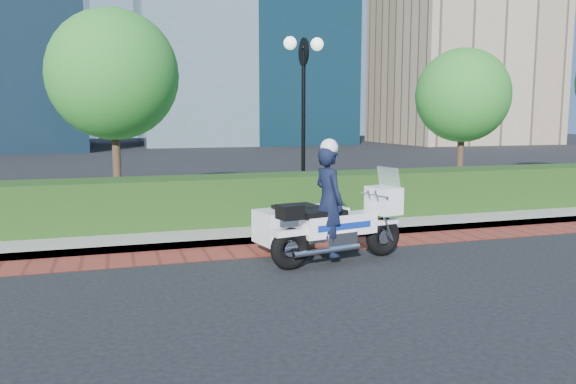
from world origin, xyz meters
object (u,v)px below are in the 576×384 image
object	(u,v)px
lamppost	(304,95)
tree_c	(463,96)
tree_b	(113,75)
police_motorcycle	(322,218)

from	to	relation	value
lamppost	tree_c	world-z (taller)	tree_c
tree_b	tree_c	size ratio (longest dim) A/B	1.14
tree_b	police_motorcycle	distance (m)	7.25
tree_b	tree_c	distance (m)	10.01
lamppost	tree_c	xyz separation A→B (m)	(5.50, 1.30, 0.09)
tree_b	police_motorcycle	world-z (taller)	tree_b
lamppost	police_motorcycle	xyz separation A→B (m)	(-1.25, -4.58, -2.25)
lamppost	tree_b	size ratio (longest dim) A/B	0.86
tree_c	police_motorcycle	world-z (taller)	tree_c
tree_b	police_motorcycle	xyz separation A→B (m)	(3.25, -5.88, -2.73)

